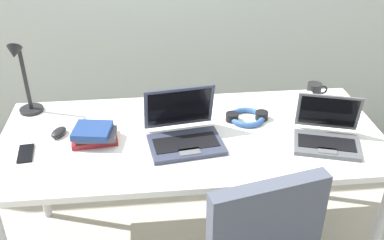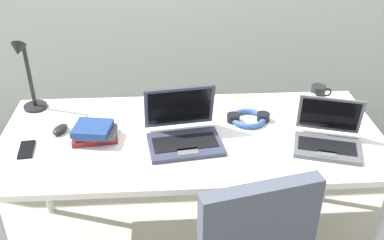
% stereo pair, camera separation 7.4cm
% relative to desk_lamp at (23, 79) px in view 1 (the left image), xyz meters
% --- Properties ---
extents(desk, '(1.80, 0.80, 0.74)m').
position_rel_desk_lamp_xyz_m(desk, '(0.80, -0.28, -0.25)').
color(desk, white).
rests_on(desk, ground_plane).
extents(desk_lamp, '(0.12, 0.18, 0.40)m').
position_rel_desk_lamp_xyz_m(desk_lamp, '(0.00, 0.00, 0.00)').
color(desk_lamp, black).
rests_on(desk_lamp, desk).
extents(laptop_back_left, '(0.35, 0.32, 0.21)m').
position_rel_desk_lamp_xyz_m(laptop_back_left, '(1.40, -0.40, -0.15)').
color(laptop_back_left, '#515459').
rests_on(laptop_back_left, desk).
extents(laptop_mid_desk, '(0.36, 0.32, 0.24)m').
position_rel_desk_lamp_xyz_m(laptop_mid_desk, '(0.76, -0.33, -0.15)').
color(laptop_mid_desk, '#33384C').
rests_on(laptop_mid_desk, desk).
extents(computer_mouse, '(0.09, 0.11, 0.03)m').
position_rel_desk_lamp_xyz_m(computer_mouse, '(0.18, -0.22, -0.18)').
color(computer_mouse, black).
rests_on(computer_mouse, desk).
extents(cell_phone, '(0.08, 0.14, 0.01)m').
position_rel_desk_lamp_xyz_m(cell_phone, '(0.05, -0.36, -0.19)').
color(cell_phone, black).
rests_on(cell_phone, desk).
extents(headphones, '(0.21, 0.18, 0.04)m').
position_rel_desk_lamp_xyz_m(headphones, '(1.09, -0.17, -0.18)').
color(headphones, '#335999').
rests_on(headphones, desk).
extents(pill_bottle, '(0.04, 0.04, 0.08)m').
position_rel_desk_lamp_xyz_m(pill_bottle, '(1.43, -0.06, -0.16)').
color(pill_bottle, gold).
rests_on(pill_bottle, desk).
extents(book_stack, '(0.22, 0.18, 0.08)m').
position_rel_desk_lamp_xyz_m(book_stack, '(0.35, -0.29, -0.16)').
color(book_stack, maroon).
rests_on(book_stack, desk).
extents(coffee_mug, '(0.11, 0.08, 0.09)m').
position_rel_desk_lamp_xyz_m(coffee_mug, '(1.49, 0.02, -0.15)').
color(coffee_mug, black).
rests_on(coffee_mug, desk).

